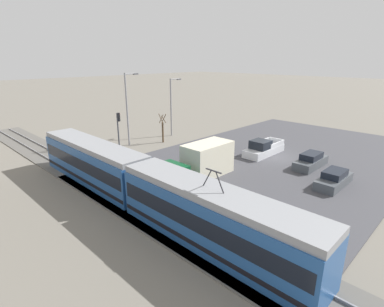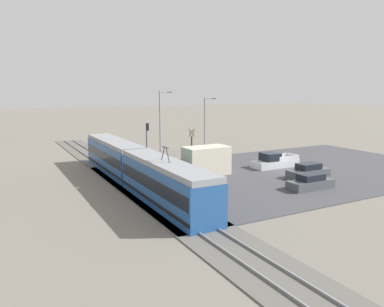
{
  "view_description": "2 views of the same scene",
  "coord_description": "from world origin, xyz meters",
  "px_view_note": "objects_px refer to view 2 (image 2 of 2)",
  "views": [
    {
      "loc": [
        -15.18,
        29.0,
        10.57
      ],
      "look_at": [
        2.07,
        11.42,
        2.71
      ],
      "focal_mm": 28.0,
      "sensor_mm": 36.0,
      "label": 1
    },
    {
      "loc": [
        -31.64,
        29.0,
        9.17
      ],
      "look_at": [
        1.06,
        11.49,
        2.76
      ],
      "focal_mm": 35.0,
      "sensor_mm": 36.0,
      "label": 2
    }
  ],
  "objects_px": {
    "sedan_car_0": "(308,171)",
    "traffic_light_pole": "(147,136)",
    "pickup_truck": "(274,162)",
    "street_lamp_mid_block": "(206,120)",
    "light_rail_tram": "(136,168)",
    "box_truck": "(197,163)",
    "street_tree": "(192,143)",
    "street_lamp_near_crossing": "(161,119)",
    "sedan_car_1": "(311,182)"
  },
  "relations": [
    {
      "from": "light_rail_tram",
      "to": "sedan_car_0",
      "type": "height_order",
      "value": "light_rail_tram"
    },
    {
      "from": "box_truck",
      "to": "street_lamp_near_crossing",
      "type": "relative_size",
      "value": 0.92
    },
    {
      "from": "box_truck",
      "to": "street_tree",
      "type": "xyz_separation_m",
      "value": [
        11.84,
        -5.67,
        0.25
      ]
    },
    {
      "from": "sedan_car_1",
      "to": "street_tree",
      "type": "relative_size",
      "value": 1.2
    },
    {
      "from": "street_lamp_near_crossing",
      "to": "street_tree",
      "type": "bearing_deg",
      "value": -118.68
    },
    {
      "from": "pickup_truck",
      "to": "street_tree",
      "type": "relative_size",
      "value": 1.5
    },
    {
      "from": "traffic_light_pole",
      "to": "street_lamp_near_crossing",
      "type": "xyz_separation_m",
      "value": [
        2.6,
        -3.15,
        1.95
      ]
    },
    {
      "from": "pickup_truck",
      "to": "light_rail_tram",
      "type": "bearing_deg",
      "value": 90.65
    },
    {
      "from": "pickup_truck",
      "to": "street_tree",
      "type": "height_order",
      "value": "street_tree"
    },
    {
      "from": "traffic_light_pole",
      "to": "street_lamp_mid_block",
      "type": "xyz_separation_m",
      "value": [
        2.48,
        -10.28,
        1.45
      ]
    },
    {
      "from": "sedan_car_1",
      "to": "street_tree",
      "type": "bearing_deg",
      "value": -177.28
    },
    {
      "from": "box_truck",
      "to": "pickup_truck",
      "type": "bearing_deg",
      "value": -92.9
    },
    {
      "from": "sedan_car_1",
      "to": "street_lamp_mid_block",
      "type": "bearing_deg",
      "value": 174.14
    },
    {
      "from": "traffic_light_pole",
      "to": "street_lamp_near_crossing",
      "type": "relative_size",
      "value": 0.54
    },
    {
      "from": "light_rail_tram",
      "to": "street_tree",
      "type": "distance_m",
      "value": 17.88
    },
    {
      "from": "sedan_car_0",
      "to": "sedan_car_1",
      "type": "bearing_deg",
      "value": -42.81
    },
    {
      "from": "box_truck",
      "to": "street_lamp_near_crossing",
      "type": "height_order",
      "value": "street_lamp_near_crossing"
    },
    {
      "from": "traffic_light_pole",
      "to": "street_tree",
      "type": "xyz_separation_m",
      "value": [
        0.57,
        -6.87,
        -1.42
      ]
    },
    {
      "from": "pickup_truck",
      "to": "sedan_car_1",
      "type": "bearing_deg",
      "value": 159.23
    },
    {
      "from": "box_truck",
      "to": "pickup_truck",
      "type": "xyz_separation_m",
      "value": [
        -0.51,
        -10.13,
        -0.73
      ]
    },
    {
      "from": "traffic_light_pole",
      "to": "street_tree",
      "type": "relative_size",
      "value": 1.27
    },
    {
      "from": "pickup_truck",
      "to": "traffic_light_pole",
      "type": "distance_m",
      "value": 16.52
    },
    {
      "from": "sedan_car_0",
      "to": "traffic_light_pole",
      "type": "xyz_separation_m",
      "value": [
        17.42,
        11.06,
        2.46
      ]
    },
    {
      "from": "box_truck",
      "to": "pickup_truck",
      "type": "relative_size",
      "value": 1.44
    },
    {
      "from": "sedan_car_1",
      "to": "street_tree",
      "type": "height_order",
      "value": "street_tree"
    },
    {
      "from": "sedan_car_1",
      "to": "street_lamp_near_crossing",
      "type": "relative_size",
      "value": 0.51
    },
    {
      "from": "light_rail_tram",
      "to": "traffic_light_pole",
      "type": "bearing_deg",
      "value": -26.11
    },
    {
      "from": "box_truck",
      "to": "sedan_car_0",
      "type": "xyz_separation_m",
      "value": [
        -6.16,
        -9.86,
        -0.79
      ]
    },
    {
      "from": "pickup_truck",
      "to": "street_lamp_mid_block",
      "type": "xyz_separation_m",
      "value": [
        14.26,
        1.04,
        3.85
      ]
    },
    {
      "from": "traffic_light_pole",
      "to": "sedan_car_0",
      "type": "bearing_deg",
      "value": -147.6
    },
    {
      "from": "sedan_car_1",
      "to": "light_rail_tram",
      "type": "bearing_deg",
      "value": -122.82
    },
    {
      "from": "sedan_car_1",
      "to": "street_lamp_mid_block",
      "type": "relative_size",
      "value": 0.57
    },
    {
      "from": "street_lamp_near_crossing",
      "to": "traffic_light_pole",
      "type": "bearing_deg",
      "value": 129.52
    },
    {
      "from": "box_truck",
      "to": "street_tree",
      "type": "distance_m",
      "value": 13.13
    },
    {
      "from": "street_tree",
      "to": "street_lamp_near_crossing",
      "type": "bearing_deg",
      "value": 61.32
    },
    {
      "from": "sedan_car_1",
      "to": "traffic_light_pole",
      "type": "bearing_deg",
      "value": -159.29
    },
    {
      "from": "pickup_truck",
      "to": "sedan_car_0",
      "type": "xyz_separation_m",
      "value": [
        -5.64,
        0.27,
        -0.06
      ]
    },
    {
      "from": "box_truck",
      "to": "sedan_car_1",
      "type": "height_order",
      "value": "box_truck"
    },
    {
      "from": "light_rail_tram",
      "to": "pickup_truck",
      "type": "bearing_deg",
      "value": -89.35
    },
    {
      "from": "light_rail_tram",
      "to": "traffic_light_pole",
      "type": "distance_m",
      "value": 13.41
    },
    {
      "from": "box_truck",
      "to": "sedan_car_1",
      "type": "xyz_separation_m",
      "value": [
        -9.58,
        -6.69,
        -0.82
      ]
    },
    {
      "from": "traffic_light_pole",
      "to": "light_rail_tram",
      "type": "bearing_deg",
      "value": 153.89
    },
    {
      "from": "street_lamp_near_crossing",
      "to": "light_rail_tram",
      "type": "bearing_deg",
      "value": 148.24
    },
    {
      "from": "street_lamp_near_crossing",
      "to": "street_lamp_mid_block",
      "type": "height_order",
      "value": "street_lamp_near_crossing"
    },
    {
      "from": "street_tree",
      "to": "pickup_truck",
      "type": "bearing_deg",
      "value": -160.16
    },
    {
      "from": "traffic_light_pole",
      "to": "street_lamp_near_crossing",
      "type": "distance_m",
      "value": 4.53
    },
    {
      "from": "traffic_light_pole",
      "to": "street_lamp_mid_block",
      "type": "distance_m",
      "value": 10.67
    },
    {
      "from": "sedan_car_1",
      "to": "street_tree",
      "type": "xyz_separation_m",
      "value": [
        21.42,
        1.02,
        1.07
      ]
    },
    {
      "from": "pickup_truck",
      "to": "sedan_car_1",
      "type": "distance_m",
      "value": 9.7
    },
    {
      "from": "pickup_truck",
      "to": "traffic_light_pole",
      "type": "height_order",
      "value": "traffic_light_pole"
    }
  ]
}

